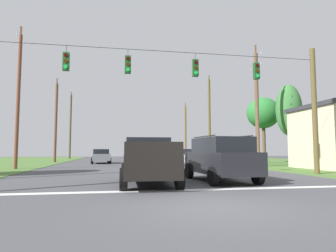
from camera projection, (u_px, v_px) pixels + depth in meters
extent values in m
plane|color=#47474C|center=(214.00, 207.00, 7.38)|extent=(120.00, 120.00, 0.00)
cube|color=white|center=(186.00, 190.00, 10.44)|extent=(15.61, 0.45, 0.01)
cube|color=white|center=(160.00, 176.00, 16.33)|extent=(2.50, 0.15, 0.01)
cube|color=white|center=(147.00, 168.00, 23.13)|extent=(2.50, 0.15, 0.01)
cube|color=white|center=(139.00, 163.00, 31.55)|extent=(2.50, 0.15, 0.01)
cylinder|color=brown|center=(315.00, 111.00, 17.44)|extent=(0.30, 0.30, 7.53)
cylinder|color=black|center=(162.00, 51.00, 16.10)|extent=(18.32, 0.02, 0.02)
cylinder|color=black|center=(66.00, 49.00, 15.21)|extent=(0.02, 0.02, 0.38)
cube|color=#19471E|center=(66.00, 62.00, 15.15)|extent=(0.32, 0.24, 0.95)
cylinder|color=#310503|center=(66.00, 55.00, 15.04)|extent=(0.20, 0.04, 0.20)
cylinder|color=#352203|center=(66.00, 61.00, 15.02)|extent=(0.20, 0.04, 0.20)
cylinder|color=green|center=(65.00, 67.00, 14.99)|extent=(0.20, 0.04, 0.20)
cylinder|color=black|center=(128.00, 53.00, 15.76)|extent=(0.02, 0.02, 0.38)
cube|color=#19471E|center=(128.00, 65.00, 15.70)|extent=(0.32, 0.24, 0.95)
cylinder|color=#310503|center=(128.00, 58.00, 15.59)|extent=(0.20, 0.04, 0.20)
cylinder|color=#352203|center=(128.00, 64.00, 15.56)|extent=(0.20, 0.04, 0.20)
cylinder|color=green|center=(128.00, 70.00, 15.54)|extent=(0.20, 0.04, 0.20)
cylinder|color=black|center=(195.00, 56.00, 16.40)|extent=(0.02, 0.02, 0.38)
cube|color=#19471E|center=(195.00, 68.00, 16.35)|extent=(0.32, 0.24, 0.95)
cylinder|color=#310503|center=(196.00, 62.00, 16.24)|extent=(0.20, 0.04, 0.20)
cylinder|color=#352203|center=(196.00, 67.00, 16.21)|extent=(0.20, 0.04, 0.20)
cylinder|color=green|center=(196.00, 73.00, 16.19)|extent=(0.20, 0.04, 0.20)
cylinder|color=black|center=(256.00, 60.00, 17.04)|extent=(0.02, 0.02, 0.38)
cube|color=#19471E|center=(256.00, 71.00, 16.98)|extent=(0.32, 0.24, 0.95)
cylinder|color=#310503|center=(257.00, 65.00, 16.87)|extent=(0.20, 0.04, 0.20)
cylinder|color=#352203|center=(257.00, 71.00, 16.85)|extent=(0.20, 0.04, 0.20)
cylinder|color=green|center=(258.00, 76.00, 16.82)|extent=(0.20, 0.04, 0.20)
cube|color=black|center=(148.00, 164.00, 12.31)|extent=(2.19, 5.47, 0.85)
cube|color=black|center=(147.00, 146.00, 13.01)|extent=(1.92, 1.96, 0.70)
cube|color=black|center=(126.00, 149.00, 10.90)|extent=(0.18, 2.38, 0.45)
cube|color=black|center=(176.00, 149.00, 11.16)|extent=(0.18, 2.38, 0.45)
cube|color=black|center=(154.00, 148.00, 9.75)|extent=(1.96, 0.17, 0.45)
cylinder|color=black|center=(124.00, 172.00, 13.95)|extent=(0.31, 0.81, 0.80)
cylinder|color=black|center=(166.00, 171.00, 14.22)|extent=(0.31, 0.81, 0.80)
cylinder|color=black|center=(124.00, 179.00, 10.32)|extent=(0.31, 0.81, 0.80)
cylinder|color=black|center=(180.00, 178.00, 10.60)|extent=(0.31, 0.81, 0.80)
cube|color=black|center=(220.00, 162.00, 13.50)|extent=(2.20, 4.90, 0.95)
cube|color=black|center=(221.00, 145.00, 13.42)|extent=(1.97, 3.29, 0.65)
cylinder|color=black|center=(203.00, 137.00, 13.26)|extent=(0.20, 2.72, 0.05)
cylinder|color=black|center=(238.00, 137.00, 13.64)|extent=(0.20, 2.72, 0.05)
cylinder|color=black|center=(189.00, 171.00, 14.83)|extent=(0.30, 0.77, 0.76)
cylinder|color=black|center=(225.00, 170.00, 15.27)|extent=(0.30, 0.77, 0.76)
cylinder|color=black|center=(213.00, 176.00, 11.66)|extent=(0.30, 0.77, 0.76)
cylinder|color=black|center=(258.00, 175.00, 12.10)|extent=(0.30, 0.77, 0.76)
cube|color=silver|center=(180.00, 158.00, 27.00)|extent=(4.41, 2.08, 0.70)
cube|color=black|center=(180.00, 152.00, 27.05)|extent=(2.20, 1.76, 0.50)
cylinder|color=black|center=(194.00, 162.00, 28.02)|extent=(0.65, 0.26, 0.64)
cylinder|color=black|center=(198.00, 162.00, 26.24)|extent=(0.65, 0.26, 0.64)
cylinder|color=black|center=(164.00, 162.00, 27.71)|extent=(0.65, 0.26, 0.64)
cylinder|color=black|center=(166.00, 163.00, 25.93)|extent=(0.65, 0.26, 0.64)
cube|color=slate|center=(101.00, 157.00, 31.57)|extent=(2.17, 4.44, 0.70)
cube|color=black|center=(101.00, 151.00, 31.61)|extent=(1.80, 2.23, 0.50)
cylinder|color=black|center=(110.00, 161.00, 30.40)|extent=(0.27, 0.66, 0.64)
cylinder|color=black|center=(92.00, 161.00, 29.94)|extent=(0.27, 0.66, 0.64)
cylinder|color=black|center=(108.00, 160.00, 33.13)|extent=(0.27, 0.66, 0.64)
cylinder|color=black|center=(92.00, 160.00, 32.67)|extent=(0.27, 0.66, 0.64)
cylinder|color=brown|center=(257.00, 109.00, 25.35)|extent=(0.34, 0.34, 9.90)
cube|color=brown|center=(256.00, 58.00, 25.73)|extent=(0.12, 0.12, 2.30)
cylinder|color=#B2B7BC|center=(251.00, 60.00, 26.64)|extent=(0.08, 0.08, 0.12)
cylinder|color=#B2B7BC|center=(261.00, 53.00, 24.83)|extent=(0.08, 0.08, 0.12)
cube|color=brown|center=(256.00, 68.00, 25.65)|extent=(0.12, 0.12, 2.23)
cylinder|color=#B2B7BC|center=(251.00, 69.00, 26.54)|extent=(0.08, 0.08, 0.12)
cylinder|color=#B2B7BC|center=(261.00, 63.00, 24.79)|extent=(0.08, 0.08, 0.12)
cylinder|color=brown|center=(209.00, 120.00, 38.44)|extent=(0.32, 0.32, 10.78)
cube|color=brown|center=(209.00, 82.00, 38.85)|extent=(0.12, 0.12, 1.82)
cylinder|color=#B2B7BC|center=(207.00, 83.00, 39.58)|extent=(0.08, 0.08, 0.12)
cylinder|color=#B2B7BC|center=(211.00, 80.00, 38.15)|extent=(0.08, 0.08, 0.12)
cube|color=brown|center=(209.00, 89.00, 38.78)|extent=(0.12, 0.12, 2.37)
cylinder|color=#B2B7BC|center=(207.00, 90.00, 39.72)|extent=(0.08, 0.08, 0.12)
cylinder|color=#B2B7BC|center=(211.00, 87.00, 37.86)|extent=(0.08, 0.08, 0.12)
cylinder|color=brown|center=(186.00, 132.00, 51.27)|extent=(0.33, 0.33, 9.02)
cube|color=brown|center=(185.00, 109.00, 51.60)|extent=(0.12, 0.12, 2.31)
cylinder|color=#B2B7BC|center=(184.00, 109.00, 52.52)|extent=(0.08, 0.08, 0.12)
cylinder|color=#B2B7BC|center=(187.00, 108.00, 50.71)|extent=(0.08, 0.08, 0.12)
cylinder|color=brown|center=(18.00, 101.00, 22.13)|extent=(0.27, 0.27, 10.24)
cube|color=brown|center=(21.00, 40.00, 22.51)|extent=(0.12, 0.12, 2.16)
cylinder|color=#B2B7BC|center=(24.00, 43.00, 23.37)|extent=(0.08, 0.08, 0.12)
cylinder|color=#B2B7BC|center=(17.00, 34.00, 21.67)|extent=(0.08, 0.08, 0.12)
cylinder|color=brown|center=(56.00, 123.00, 34.32)|extent=(0.31, 0.31, 9.25)
cube|color=brown|center=(57.00, 87.00, 34.66)|extent=(0.12, 0.12, 2.08)
cylinder|color=#B2B7BC|center=(58.00, 87.00, 35.49)|extent=(0.08, 0.08, 0.12)
cylinder|color=#B2B7BC|center=(55.00, 84.00, 33.85)|extent=(0.08, 0.08, 0.12)
cube|color=brown|center=(57.00, 95.00, 34.59)|extent=(0.12, 0.12, 2.33)
cylinder|color=#B2B7BC|center=(58.00, 95.00, 35.51)|extent=(0.08, 0.08, 0.12)
cylinder|color=#B2B7BC|center=(55.00, 92.00, 33.68)|extent=(0.08, 0.08, 0.12)
cylinder|color=brown|center=(70.00, 127.00, 47.64)|extent=(0.32, 0.32, 10.46)
cube|color=brown|center=(71.00, 97.00, 48.03)|extent=(0.12, 0.12, 1.83)
cylinder|color=#B2B7BC|center=(72.00, 97.00, 48.76)|extent=(0.08, 0.08, 0.12)
cylinder|color=#B2B7BC|center=(70.00, 96.00, 47.33)|extent=(0.08, 0.08, 0.12)
cylinder|color=brown|center=(264.00, 142.00, 32.08)|extent=(0.37, 0.37, 4.57)
ellipsoid|color=#287130|center=(263.00, 113.00, 32.35)|extent=(3.56, 3.56, 3.40)
cylinder|color=brown|center=(290.00, 144.00, 28.08)|extent=(0.31, 0.31, 3.92)
ellipsoid|color=#366E34|center=(289.00, 110.00, 28.36)|extent=(2.45, 2.45, 4.98)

